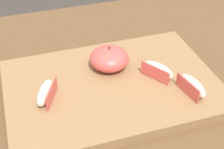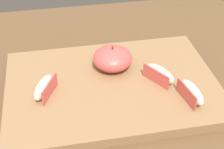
% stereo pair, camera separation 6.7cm
% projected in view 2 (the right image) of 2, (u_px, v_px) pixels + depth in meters
% --- Properties ---
extents(dining_table, '(1.45, 0.80, 0.73)m').
position_uv_depth(dining_table, '(82.00, 128.00, 0.75)').
color(dining_table, brown).
rests_on(dining_table, ground_plane).
extents(cutting_board, '(0.42, 0.29, 0.02)m').
position_uv_depth(cutting_board, '(112.00, 86.00, 0.69)').
color(cutting_board, olive).
rests_on(cutting_board, dining_table).
extents(apple_half_skin_up, '(0.08, 0.08, 0.05)m').
position_uv_depth(apple_half_skin_up, '(113.00, 58.00, 0.71)').
color(apple_half_skin_up, '#D14C47').
rests_on(apple_half_skin_up, cutting_board).
extents(apple_wedge_near_knife, '(0.04, 0.07, 0.03)m').
position_uv_depth(apple_wedge_near_knife, '(192.00, 92.00, 0.64)').
color(apple_wedge_near_knife, '#F4EACC').
rests_on(apple_wedge_near_knife, cutting_board).
extents(apple_wedge_left, '(0.05, 0.07, 0.03)m').
position_uv_depth(apple_wedge_left, '(44.00, 87.00, 0.65)').
color(apple_wedge_left, '#F4EACC').
rests_on(apple_wedge_left, cutting_board).
extents(apple_wedge_middle, '(0.06, 0.07, 0.03)m').
position_uv_depth(apple_wedge_middle, '(159.00, 74.00, 0.68)').
color(apple_wedge_middle, '#F4EACC').
rests_on(apple_wedge_middle, cutting_board).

